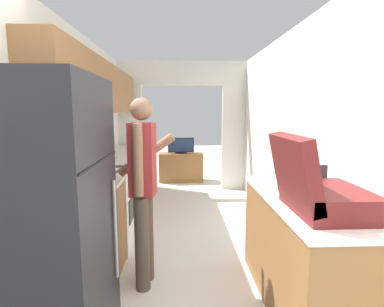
{
  "coord_description": "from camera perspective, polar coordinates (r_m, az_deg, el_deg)",
  "views": [
    {
      "loc": [
        -0.05,
        -1.18,
        1.59
      ],
      "look_at": [
        0.11,
        2.86,
        0.99
      ],
      "focal_mm": 28.0,
      "sensor_mm": 36.0,
      "label": 1
    }
  ],
  "objects": [
    {
      "name": "range_oven",
      "position": [
        3.7,
        -16.13,
        -9.69
      ],
      "size": [
        0.66,
        0.75,
        1.05
      ],
      "color": "white",
      "rests_on": "ground_plane"
    },
    {
      "name": "tv_cabinet",
      "position": [
        6.68,
        -2.09,
        -2.59
      ],
      "size": [
        0.97,
        0.42,
        0.63
      ],
      "color": "brown",
      "rests_on": "ground_plane"
    },
    {
      "name": "counter_right",
      "position": [
        2.68,
        20.45,
        -17.22
      ],
      "size": [
        0.62,
        1.53,
        0.91
      ],
      "color": "brown",
      "rests_on": "ground_plane"
    },
    {
      "name": "wall_far_with_doorway",
      "position": [
        5.87,
        -1.87,
        6.87
      ],
      "size": [
        2.87,
        0.06,
        2.5
      ],
      "color": "silver",
      "rests_on": "ground_plane"
    },
    {
      "name": "wall_left",
      "position": [
        3.52,
        -21.32,
        6.27
      ],
      "size": [
        0.38,
        7.06,
        2.5
      ],
      "color": "silver",
      "rests_on": "ground_plane"
    },
    {
      "name": "wall_right",
      "position": [
        3.21,
        21.86,
        1.74
      ],
      "size": [
        0.06,
        7.06,
        2.5
      ],
      "color": "silver",
      "rests_on": "ground_plane"
    },
    {
      "name": "refrigerator",
      "position": [
        2.07,
        -26.4,
        -12.16
      ],
      "size": [
        0.74,
        0.82,
        1.78
      ],
      "color": "black",
      "rests_on": "ground_plane"
    },
    {
      "name": "person",
      "position": [
        2.68,
        -9.3,
        -6.38
      ],
      "size": [
        0.54,
        0.4,
        1.69
      ],
      "rotation": [
        0.0,
        0.0,
        1.46
      ],
      "color": "#4C4238",
      "rests_on": "ground_plane"
    },
    {
      "name": "suitcase",
      "position": [
        2.16,
        22.55,
        -6.36
      ],
      "size": [
        0.56,
        0.62,
        0.52
      ],
      "color": "#5B1919",
      "rests_on": "counter_right"
    },
    {
      "name": "counter_left",
      "position": [
        4.35,
        -14.07,
        -6.96
      ],
      "size": [
        0.62,
        3.56,
        0.91
      ],
      "color": "brown",
      "rests_on": "ground_plane"
    },
    {
      "name": "book_stack",
      "position": [
        2.66,
        20.59,
        -6.44
      ],
      "size": [
        0.23,
        0.32,
        0.05
      ],
      "color": "#2D4C99",
      "rests_on": "counter_right"
    },
    {
      "name": "television",
      "position": [
        6.57,
        -2.11,
        1.49
      ],
      "size": [
        0.57,
        0.16,
        0.34
      ],
      "color": "black",
      "rests_on": "tv_cabinet"
    },
    {
      "name": "knife",
      "position": [
        4.25,
        -15.36,
        -1.02
      ],
      "size": [
        0.14,
        0.28,
        0.02
      ],
      "rotation": [
        0.0,
        0.0,
        -0.69
      ],
      "color": "#B7B7BC",
      "rests_on": "counter_left"
    }
  ]
}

